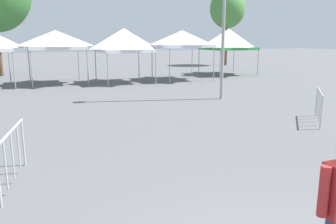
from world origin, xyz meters
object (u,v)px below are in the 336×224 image
at_px(canopy_tent_behind_left, 182,39).
at_px(canopy_tent_left_of_center, 228,39).
at_px(crowd_barrier_mid_lot, 319,100).
at_px(canopy_tent_far_left, 124,40).
at_px(tree_behind_tents_right, 227,9).
at_px(canopy_tent_right_of_center, 56,40).
at_px(crowd_barrier_by_lift, 11,147).

bearing_deg(canopy_tent_behind_left, canopy_tent_left_of_center, 19.41).
bearing_deg(crowd_barrier_mid_lot, canopy_tent_far_left, 102.93).
height_order(canopy_tent_left_of_center, tree_behind_tents_right, tree_behind_tents_right).
bearing_deg(crowd_barrier_mid_lot, canopy_tent_behind_left, 85.27).
height_order(canopy_tent_right_of_center, canopy_tent_far_left, canopy_tent_far_left).
relative_size(canopy_tent_far_left, tree_behind_tents_right, 0.44).
bearing_deg(crowd_barrier_by_lift, tree_behind_tents_right, 49.37).
bearing_deg(canopy_tent_right_of_center, tree_behind_tents_right, 25.43).
bearing_deg(canopy_tent_far_left, crowd_barrier_mid_lot, -77.07).
xyz_separation_m(canopy_tent_behind_left, crowd_barrier_mid_lot, (-1.05, -12.71, -1.98)).
xyz_separation_m(canopy_tent_far_left, canopy_tent_behind_left, (4.00, -0.11, 0.07)).
xyz_separation_m(tree_behind_tents_right, crowd_barrier_by_lift, (-20.30, -23.67, -4.91)).
distance_m(canopy_tent_far_left, canopy_tent_left_of_center, 8.91).
bearing_deg(tree_behind_tents_right, canopy_tent_left_of_center, -122.32).
distance_m(canopy_tent_far_left, tree_behind_tents_right, 17.01).
relative_size(canopy_tent_far_left, canopy_tent_behind_left, 1.01).
bearing_deg(crowd_barrier_by_lift, canopy_tent_behind_left, 53.21).
bearing_deg(crowd_barrier_mid_lot, canopy_tent_right_of_center, 116.61).
bearing_deg(canopy_tent_far_left, canopy_tent_behind_left, -1.59).
relative_size(canopy_tent_right_of_center, canopy_tent_far_left, 0.97).
xyz_separation_m(canopy_tent_far_left, canopy_tent_left_of_center, (8.77, 1.57, 0.04)).
bearing_deg(tree_behind_tents_right, crowd_barrier_mid_lot, -115.91).
relative_size(canopy_tent_right_of_center, tree_behind_tents_right, 0.43).
relative_size(tree_behind_tents_right, crowd_barrier_by_lift, 3.70).
bearing_deg(canopy_tent_far_left, crowd_barrier_by_lift, -114.70).
bearing_deg(crowd_barrier_mid_lot, crowd_barrier_by_lift, -171.89).
bearing_deg(canopy_tent_left_of_center, canopy_tent_far_left, -169.84).
distance_m(canopy_tent_left_of_center, crowd_barrier_mid_lot, 15.65).
distance_m(canopy_tent_right_of_center, crowd_barrier_mid_lot, 15.62).
distance_m(canopy_tent_right_of_center, canopy_tent_left_of_center, 12.78).
relative_size(crowd_barrier_by_lift, crowd_barrier_mid_lot, 1.30).
height_order(canopy_tent_behind_left, tree_behind_tents_right, tree_behind_tents_right).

